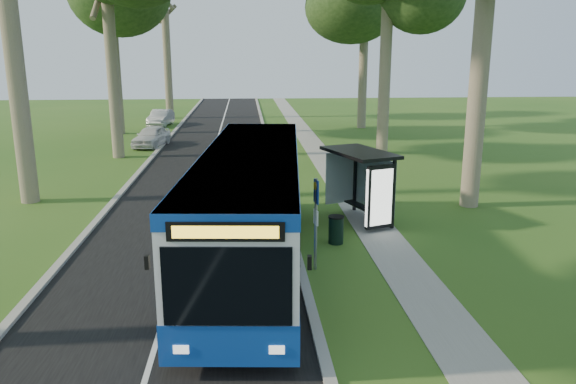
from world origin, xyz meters
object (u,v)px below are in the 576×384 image
bus_stop_sign (316,214)px  car_silver (161,118)px  bus (252,207)px  car_white (151,136)px  litter_bin (336,230)px  bus_shelter (365,174)px

bus_stop_sign → car_silver: bus_stop_sign is taller
bus → car_white: 22.45m
bus → bus_stop_sign: bus is taller
bus_stop_sign → litter_bin: size_ratio=2.92×
litter_bin → car_silver: 32.15m
bus_shelter → car_silver: bus_shelter is taller
bus → car_white: bus is taller
bus_stop_sign → litter_bin: (0.95, 2.19, -1.20)m
car_white → litter_bin: bearing=-54.0°
bus → bus_stop_sign: bearing=-14.9°
car_white → bus: bearing=-62.1°
bus_stop_sign → car_white: (-8.10, 22.16, -0.99)m
car_silver → bus_shelter: bearing=-61.7°
bus_stop_sign → bus_shelter: bus_stop_sign is taller
litter_bin → bus_shelter: bearing=55.5°
bus_shelter → car_silver: bearing=91.4°
bus_shelter → litter_bin: bus_shelter is taller
bus → car_silver: size_ratio=3.14×
bus_shelter → litter_bin: size_ratio=3.74×
litter_bin → bus_stop_sign: bearing=-113.4°
bus_shelter → car_silver: 30.78m
bus → car_white: size_ratio=3.24×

